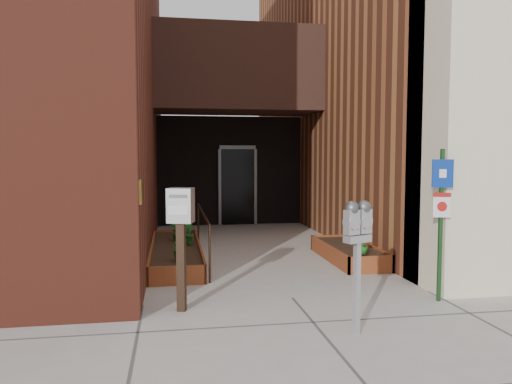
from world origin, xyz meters
name	(u,v)px	position (x,y,z in m)	size (l,w,h in m)	color
ground	(293,298)	(0.00, 0.00, 0.00)	(80.00, 80.00, 0.00)	#9E9991
architecture	(225,40)	(-0.18, 6.89, 4.98)	(20.00, 14.60, 10.00)	maroon
planter_left	(176,254)	(-1.55, 2.70, 0.13)	(0.90, 3.60, 0.30)	brown
planter_right	(348,253)	(1.60, 2.20, 0.13)	(0.80, 2.20, 0.30)	brown
handrail	(203,220)	(-1.05, 2.65, 0.75)	(0.04, 3.34, 0.90)	black
parking_meter	(358,231)	(0.36, -1.45, 1.14)	(0.34, 0.23, 1.47)	#B7B7BA
sign_post	(441,208)	(1.90, -0.46, 1.25)	(0.28, 0.09, 2.03)	#143815
payment_dropbox	(181,223)	(-1.50, -0.30, 1.11)	(0.36, 0.30, 1.55)	black
shrub_left_a	(180,248)	(-1.49, 1.42, 0.47)	(0.31, 0.31, 0.34)	#1C631D
shrub_left_b	(188,233)	(-1.31, 2.82, 0.49)	(0.20, 0.20, 0.37)	#18551A
shrub_left_c	(183,232)	(-1.41, 2.92, 0.49)	(0.22, 0.22, 0.39)	#245418
shrub_left_d	(175,229)	(-1.56, 3.34, 0.49)	(0.20, 0.20, 0.38)	#1C5518
shrub_right_a	(363,244)	(1.52, 1.30, 0.46)	(0.18, 0.18, 0.32)	#205F1B
shrub_right_b	(346,233)	(1.67, 2.50, 0.47)	(0.18, 0.18, 0.34)	#1F5117
shrub_right_c	(352,231)	(1.85, 2.69, 0.47)	(0.31, 0.31, 0.35)	#185117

